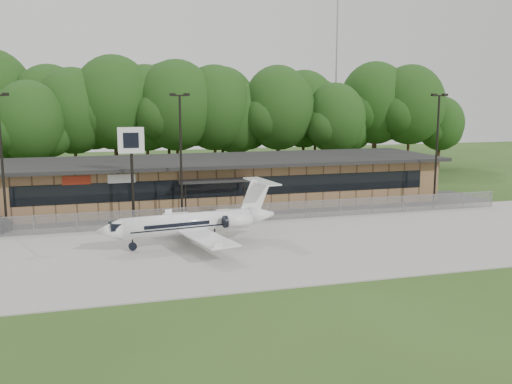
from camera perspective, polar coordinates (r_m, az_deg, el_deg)
name	(u,v)px	position (r m, az deg, el deg)	size (l,w,h in m)	color
ground	(319,280)	(31.91, 6.28, -8.72)	(160.00, 160.00, 0.00)	#294418
apron	(274,244)	(39.11, 1.83, -5.18)	(64.00, 18.00, 0.08)	#9E9B93
parking_lot	(234,212)	(49.90, -2.22, -1.97)	(50.00, 9.00, 0.06)	#383835
terminal	(223,180)	(53.79, -3.36, 1.18)	(41.00, 11.65, 4.30)	#896444
fence	(247,213)	(45.48, -0.87, -2.13)	(46.00, 0.04, 1.52)	gray
treeline	(190,117)	(71.01, -6.63, 7.46)	(72.00, 12.00, 15.00)	#1E3611
radio_mast	(336,79)	(83.15, 8.00, 11.17)	(0.20, 0.20, 25.00)	gray
light_pole_left	(1,152)	(45.14, -24.11, 3.63)	(1.55, 0.30, 10.23)	black
light_pole_mid	(181,148)	(45.17, -7.54, 4.38)	(1.55, 0.30, 10.23)	black
light_pole_right	(437,142)	(53.61, 17.65, 4.81)	(1.55, 0.30, 10.23)	black
business_jet	(194,224)	(38.61, -6.23, -3.17)	(12.60, 11.27, 4.24)	white
pole_sign	(131,151)	(45.08, -12.36, 4.07)	(2.01, 0.33, 7.65)	black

